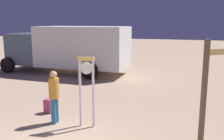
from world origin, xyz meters
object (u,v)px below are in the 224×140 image
(arrow_sign, at_px, (216,75))
(person_near_clock, at_px, (54,94))
(backpack, at_px, (48,106))
(box_truck_near, at_px, (70,47))
(standing_clock, at_px, (87,85))

(arrow_sign, height_order, person_near_clock, arrow_sign)
(backpack, bearing_deg, person_near_clock, -46.41)
(arrow_sign, height_order, backpack, arrow_sign)
(backpack, bearing_deg, box_truck_near, 110.92)
(backpack, bearing_deg, arrow_sign, -5.61)
(standing_clock, relative_size, person_near_clock, 1.28)
(standing_clock, xyz_separation_m, person_near_clock, (-1.01, -0.07, -0.34))
(arrow_sign, height_order, box_truck_near, box_truck_near)
(person_near_clock, relative_size, backpack, 3.42)
(arrow_sign, xyz_separation_m, person_near_clock, (-4.37, -0.19, -0.83))
(standing_clock, distance_m, person_near_clock, 1.07)
(backpack, xyz_separation_m, box_truck_near, (-2.40, 6.26, 1.29))
(standing_clock, bearing_deg, person_near_clock, -175.90)
(standing_clock, height_order, backpack, standing_clock)
(arrow_sign, relative_size, box_truck_near, 0.35)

